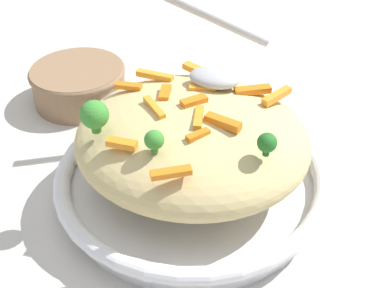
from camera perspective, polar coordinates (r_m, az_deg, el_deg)
The scene contains 22 objects.
ground_plane at distance 0.59m, azimuth 0.00°, elevation -5.50°, with size 2.40×2.40×0.00m, color beige.
serving_bowl at distance 0.58m, azimuth 0.00°, elevation -3.90°, with size 0.30×0.30×0.04m.
pasta_mound at distance 0.54m, azimuth 0.00°, elevation 0.55°, with size 0.25×0.23×0.08m, color #D1BA7A.
carrot_piece_0 at distance 0.52m, azimuth 0.19°, elevation 4.73°, with size 0.03×0.01×0.01m, color orange.
carrot_piece_1 at distance 0.56m, azimuth 6.74°, elevation 5.96°, with size 0.04×0.01×0.01m, color orange.
carrot_piece_2 at distance 0.48m, azimuth -7.82°, elevation 0.06°, with size 0.03×0.01×0.01m, color orange.
carrot_piece_3 at distance 0.59m, azimuth 0.71°, elevation 8.16°, with size 0.04×0.01×0.01m, color orange.
carrot_piece_4 at distance 0.50m, azimuth 0.75°, elevation 2.92°, with size 0.04×0.01×0.01m, color orange.
carrot_piece_5 at distance 0.48m, azimuth 0.68°, elevation 1.01°, with size 0.02×0.01×0.01m, color orange.
carrot_piece_6 at distance 0.54m, azimuth -2.99°, elevation 5.63°, with size 0.03×0.01×0.01m, color orange.
carrot_piece_7 at distance 0.55m, azimuth 1.46°, elevation 6.16°, with size 0.03×0.01×0.01m, color orange.
carrot_piece_8 at distance 0.58m, azimuth -4.16°, elevation 7.60°, with size 0.04×0.01×0.01m, color orange.
carrot_piece_9 at distance 0.49m, azimuth 3.46°, elevation 2.43°, with size 0.04×0.01×0.01m, color orange.
carrot_piece_10 at distance 0.57m, azimuth -7.09°, elevation 6.42°, with size 0.03×0.01×0.01m, color orange.
carrot_piece_11 at distance 0.44m, azimuth -2.34°, elevation -3.20°, with size 0.04×0.01×0.01m, color orange.
carrot_piece_12 at distance 0.52m, azimuth -4.21°, elevation 4.08°, with size 0.04×0.01×0.01m, color orange.
carrot_piece_13 at distance 0.55m, azimuth 9.39°, elevation 5.29°, with size 0.04×0.01×0.01m, color orange.
broccoli_floret_0 at distance 0.46m, azimuth 8.33°, elevation 0.10°, with size 0.02×0.02×0.02m.
broccoli_floret_1 at distance 0.46m, azimuth -4.22°, elevation 0.42°, with size 0.02×0.02×0.02m.
broccoli_floret_2 at distance 0.49m, azimuth -10.78°, elevation 3.17°, with size 0.03×0.03×0.03m.
serving_spoon at distance 0.58m, azimuth 2.08°, elevation 10.15°, with size 0.15×0.13×0.10m.
companion_bowl at distance 0.75m, azimuth -12.47°, elevation 6.69°, with size 0.14×0.14×0.05m.
Camera 1 is at (-0.12, 0.42, 0.40)m, focal length 48.03 mm.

